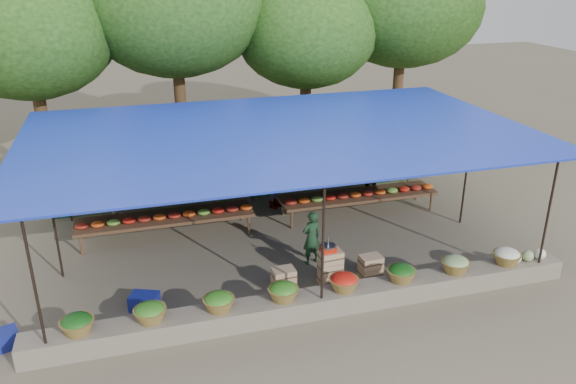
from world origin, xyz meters
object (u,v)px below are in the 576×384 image
object	(u,v)px
weighing_scale	(328,248)
blue_crate_front	(2,340)
vendor_seated	(312,238)
blue_crate_back	(144,302)
crate_counter	(329,271)

from	to	relation	value
weighing_scale	blue_crate_front	world-z (taller)	weighing_scale
vendor_seated	blue_crate_back	bearing A→B (deg)	-1.29
crate_counter	blue_crate_front	bearing A→B (deg)	-176.44
crate_counter	vendor_seated	size ratio (longest dim) A/B	1.91
blue_crate_front	blue_crate_back	distance (m)	2.47
vendor_seated	blue_crate_front	world-z (taller)	vendor_seated
vendor_seated	blue_crate_front	size ratio (longest dim) A/B	2.39
blue_crate_front	blue_crate_back	world-z (taller)	blue_crate_back
weighing_scale	blue_crate_back	xyz separation A→B (m)	(-3.68, 0.14, -0.69)
blue_crate_back	blue_crate_front	bearing A→B (deg)	-144.87
weighing_scale	blue_crate_front	bearing A→B (deg)	-176.42
vendor_seated	blue_crate_front	distance (m)	6.23
weighing_scale	crate_counter	bearing A→B (deg)	0.00
weighing_scale	vendor_seated	distance (m)	0.98
blue_crate_front	vendor_seated	bearing A→B (deg)	-5.44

